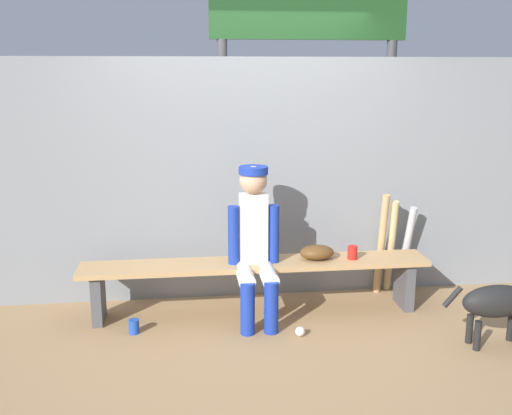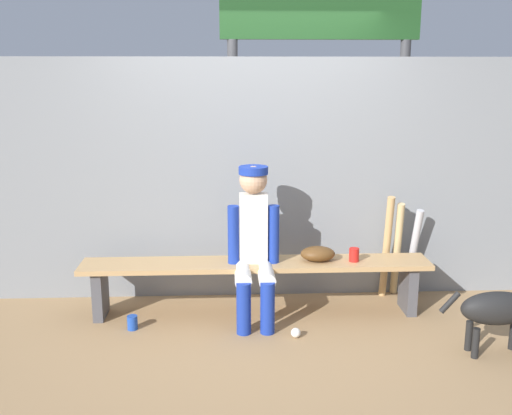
# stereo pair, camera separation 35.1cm
# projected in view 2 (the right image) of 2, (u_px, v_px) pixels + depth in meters

# --- Properties ---
(ground_plane) EXTENTS (30.00, 30.00, 0.00)m
(ground_plane) POSITION_uv_depth(u_px,v_px,m) (256.00, 313.00, 4.93)
(ground_plane) COLOR #9E7A51
(chainlink_fence) EXTENTS (5.20, 0.03, 2.06)m
(chainlink_fence) POSITION_uv_depth(u_px,v_px,m) (254.00, 180.00, 5.12)
(chainlink_fence) COLOR gray
(chainlink_fence) RESTS_ON ground_plane
(dugout_bench) EXTENTS (2.82, 0.36, 0.44)m
(dugout_bench) POSITION_uv_depth(u_px,v_px,m) (256.00, 272.00, 4.85)
(dugout_bench) COLOR tan
(dugout_bench) RESTS_ON ground_plane
(player_seated) EXTENTS (0.41, 0.55, 1.23)m
(player_seated) POSITION_uv_depth(u_px,v_px,m) (254.00, 240.00, 4.67)
(player_seated) COLOR silver
(player_seated) RESTS_ON ground_plane
(baseball_glove) EXTENTS (0.28, 0.20, 0.12)m
(baseball_glove) POSITION_uv_depth(u_px,v_px,m) (318.00, 254.00, 4.83)
(baseball_glove) COLOR #593819
(baseball_glove) RESTS_ON dugout_bench
(bat_wood_tan) EXTENTS (0.07, 0.22, 0.93)m
(bat_wood_tan) POSITION_uv_depth(u_px,v_px,m) (387.00, 247.00, 5.14)
(bat_wood_tan) COLOR tan
(bat_wood_tan) RESTS_ON ground_plane
(bat_wood_natural) EXTENTS (0.09, 0.24, 0.86)m
(bat_wood_natural) POSITION_uv_depth(u_px,v_px,m) (397.00, 250.00, 5.20)
(bat_wood_natural) COLOR tan
(bat_wood_natural) RESTS_ON ground_plane
(bat_aluminum_silver) EXTENTS (0.11, 0.24, 0.80)m
(bat_aluminum_silver) POSITION_uv_depth(u_px,v_px,m) (413.00, 252.00, 5.22)
(bat_aluminum_silver) COLOR #B7B7BC
(bat_aluminum_silver) RESTS_ON ground_plane
(baseball) EXTENTS (0.07, 0.07, 0.07)m
(baseball) POSITION_uv_depth(u_px,v_px,m) (296.00, 333.00, 4.47)
(baseball) COLOR white
(baseball) RESTS_ON ground_plane
(cup_on_ground) EXTENTS (0.08, 0.08, 0.11)m
(cup_on_ground) POSITION_uv_depth(u_px,v_px,m) (132.00, 323.00, 4.61)
(cup_on_ground) COLOR #1E47AD
(cup_on_ground) RESTS_ON ground_plane
(cup_on_bench) EXTENTS (0.08, 0.08, 0.11)m
(cup_on_bench) POSITION_uv_depth(u_px,v_px,m) (354.00, 255.00, 4.82)
(cup_on_bench) COLOR red
(cup_on_bench) RESTS_ON dugout_bench
(scoreboard) EXTENTS (2.19, 0.27, 3.20)m
(scoreboard) POSITION_uv_depth(u_px,v_px,m) (327.00, 40.00, 5.72)
(scoreboard) COLOR #3F3F42
(scoreboard) RESTS_ON ground_plane
(dog) EXTENTS (0.84, 0.20, 0.49)m
(dog) POSITION_uv_depth(u_px,v_px,m) (505.00, 309.00, 4.16)
(dog) COLOR black
(dog) RESTS_ON ground_plane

